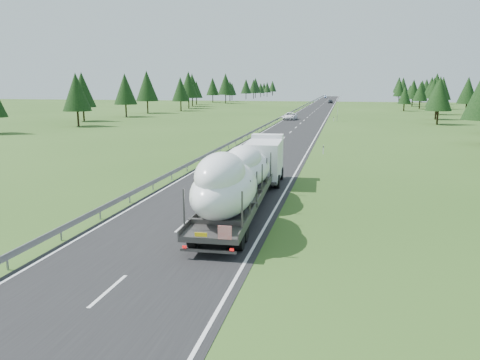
% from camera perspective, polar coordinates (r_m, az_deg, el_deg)
% --- Properties ---
extents(ground, '(400.00, 400.00, 0.00)m').
position_cam_1_polar(ground, '(27.16, -6.79, -5.44)').
color(ground, '#2C4C19').
rests_on(ground, ground).
extents(road_surface, '(10.00, 400.00, 0.02)m').
position_cam_1_polar(road_surface, '(125.03, 8.57, 7.85)').
color(road_surface, black).
rests_on(road_surface, ground).
extents(guardrail, '(0.10, 400.00, 0.76)m').
position_cam_1_polar(guardrail, '(125.42, 6.13, 8.19)').
color(guardrail, slate).
rests_on(guardrail, ground).
extents(marker_posts, '(0.13, 350.08, 1.00)m').
position_cam_1_polar(marker_posts, '(179.64, 11.94, 9.00)').
color(marker_posts, silver).
rests_on(marker_posts, ground).
extents(highway_sign, '(0.08, 0.90, 2.60)m').
position_cam_1_polar(highway_sign, '(104.67, 11.77, 8.01)').
color(highway_sign, slate).
rests_on(highway_sign, ground).
extents(tree_line_right, '(27.97, 355.52, 12.64)m').
position_cam_1_polar(tree_line_right, '(151.05, 24.58, 10.17)').
color(tree_line_right, black).
rests_on(tree_line_right, ground).
extents(tree_line_left, '(14.86, 355.86, 12.45)m').
position_cam_1_polar(tree_line_left, '(172.13, -5.30, 11.21)').
color(tree_line_left, black).
rests_on(tree_line_left, ground).
extents(boat_truck, '(3.57, 20.40, 4.57)m').
position_cam_1_polar(boat_truck, '(29.57, 0.30, 0.81)').
color(boat_truck, white).
rests_on(boat_truck, ground).
extents(distant_van, '(3.01, 6.02, 1.64)m').
position_cam_1_polar(distant_van, '(107.66, 6.10, 7.75)').
color(distant_van, white).
rests_on(distant_van, ground).
extents(distant_car_dark, '(1.96, 4.63, 1.56)m').
position_cam_1_polar(distant_car_dark, '(205.06, 10.98, 9.40)').
color(distant_car_dark, black).
rests_on(distant_car_dark, ground).
extents(distant_car_blue, '(1.61, 4.41, 1.44)m').
position_cam_1_polar(distant_car_blue, '(283.30, 10.38, 9.96)').
color(distant_car_blue, '#172941').
rests_on(distant_car_blue, ground).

